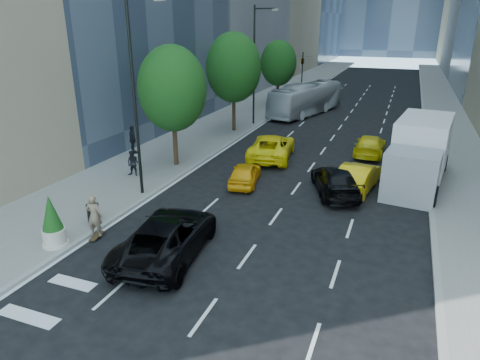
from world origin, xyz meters
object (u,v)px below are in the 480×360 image
at_px(skateboarder, 95,218).
at_px(trash_can, 93,213).
at_px(box_truck, 420,152).
at_px(planter_shrub, 52,222).
at_px(city_bus, 306,99).
at_px(black_sedan_mercedes, 335,181).
at_px(black_sedan_lincoln, 167,236).

height_order(skateboarder, trash_can, skateboarder).
distance_m(box_truck, planter_shrub, 19.39).
xyz_separation_m(city_bus, planter_shrub, (-3.40, -30.82, -0.34)).
relative_size(city_bus, box_truck, 1.39).
xyz_separation_m(city_bus, box_truck, (10.44, -17.26, 0.32)).
distance_m(black_sedan_mercedes, city_bus, 21.57).
relative_size(black_sedan_mercedes, box_truck, 0.64).
xyz_separation_m(skateboarder, city_bus, (2.40, 29.51, 0.60)).
xyz_separation_m(black_sedan_mercedes, box_truck, (4.11, 3.34, 1.12)).
height_order(skateboarder, box_truck, box_truck).
distance_m(black_sedan_mercedes, trash_can, 12.50).
height_order(black_sedan_mercedes, trash_can, black_sedan_mercedes).
bearing_deg(skateboarder, black_sedan_lincoln, 167.47).
bearing_deg(box_truck, skateboarder, -128.89).
xyz_separation_m(black_sedan_lincoln, box_truck, (9.24, 12.34, 1.03)).
height_order(skateboarder, black_sedan_mercedes, skateboarder).
distance_m(black_sedan_lincoln, trash_can, 4.75).
xyz_separation_m(black_sedan_mercedes, planter_shrub, (-9.74, -10.22, 0.47)).
height_order(skateboarder, planter_shrub, planter_shrub).
distance_m(skateboarder, planter_shrub, 1.68).
bearing_deg(city_bus, black_sedan_lincoln, -71.89).
height_order(black_sedan_lincoln, black_sedan_mercedes, black_sedan_lincoln).
relative_size(trash_can, planter_shrub, 0.36).
distance_m(black_sedan_lincoln, planter_shrub, 4.77).
xyz_separation_m(black_sedan_lincoln, black_sedan_mercedes, (5.14, 9.00, -0.09)).
height_order(skateboarder, black_sedan_lincoln, skateboarder).
relative_size(skateboarder, black_sedan_lincoln, 0.32).
height_order(skateboarder, city_bus, city_bus).
distance_m(skateboarder, trash_can, 1.52).
relative_size(black_sedan_lincoln, black_sedan_mercedes, 1.17).
distance_m(trash_can, planter_shrub, 2.48).
bearing_deg(skateboarder, black_sedan_mercedes, -145.44).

